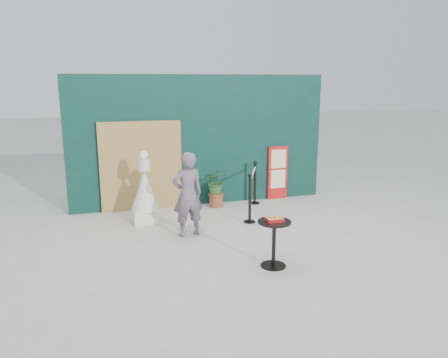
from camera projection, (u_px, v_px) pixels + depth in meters
ground at (244, 250)px, 7.55m from camera, size 60.00×60.00×0.00m
back_wall at (200, 140)px, 10.16m from camera, size 6.00×0.30×3.00m
bamboo_fence at (141, 166)px, 9.68m from camera, size 1.80×0.08×2.00m
woman at (188, 195)px, 8.08m from camera, size 0.63×0.45×1.60m
menu_board at (278, 173)px, 10.70m from camera, size 0.50×0.07×1.30m
statue at (145, 194)px, 8.91m from camera, size 0.58×0.58×1.49m
cafe_table at (274, 236)px, 6.78m from camera, size 0.52×0.52×0.75m
food_basket at (275, 219)px, 6.72m from camera, size 0.26×0.19×0.11m
planter at (216, 185)px, 10.04m from camera, size 0.53×0.46×0.89m
stanchion_barrier at (253, 191)px, 9.60m from camera, size 0.84×1.54×1.03m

